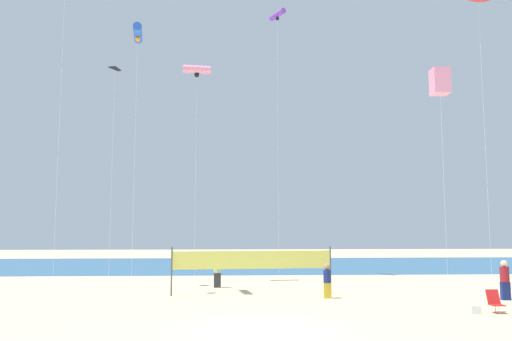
# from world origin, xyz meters

# --- Properties ---
(ground_plane) EXTENTS (120.00, 120.00, 0.00)m
(ground_plane) POSITION_xyz_m (0.00, 0.00, 0.00)
(ground_plane) COLOR beige
(ocean_band) EXTENTS (120.00, 20.00, 0.01)m
(ocean_band) POSITION_xyz_m (0.00, 29.25, 0.00)
(ocean_band) COLOR #28608C
(ocean_band) RESTS_ON ground
(beachgoer_sage_shirt) EXTENTS (0.41, 0.41, 1.80)m
(beachgoer_sage_shirt) POSITION_xyz_m (-1.80, 12.21, 0.96)
(beachgoer_sage_shirt) COLOR #2D2D33
(beachgoer_sage_shirt) RESTS_ON ground
(beachgoer_navy_shirt) EXTENTS (0.37, 0.37, 1.61)m
(beachgoer_navy_shirt) POSITION_xyz_m (3.58, 7.62, 0.86)
(beachgoer_navy_shirt) COLOR gold
(beachgoer_navy_shirt) RESTS_ON ground
(beachgoer_maroon_shirt) EXTENTS (0.42, 0.42, 1.84)m
(beachgoer_maroon_shirt) POSITION_xyz_m (11.78, 6.65, 0.98)
(beachgoer_maroon_shirt) COLOR navy
(beachgoer_maroon_shirt) RESTS_ON ground
(folding_beach_chair) EXTENTS (0.52, 0.65, 0.89)m
(folding_beach_chair) POSITION_xyz_m (9.49, 3.23, 0.47)
(folding_beach_chair) COLOR red
(folding_beach_chair) RESTS_ON ground
(volleyball_net) EXTENTS (8.15, 0.81, 2.40)m
(volleyball_net) POSITION_xyz_m (0.06, 9.12, 1.64)
(volleyball_net) COLOR #4C4C51
(volleyball_net) RESTS_ON ground
(beach_handbag) EXTENTS (0.40, 0.20, 0.32)m
(beach_handbag) POSITION_xyz_m (8.55, 2.96, 0.16)
(beach_handbag) COLOR white
(beach_handbag) RESTS_ON ground
(kite_violet_tube) EXTENTS (1.12, 1.66, 18.83)m
(kite_violet_tube) POSITION_xyz_m (2.21, 18.28, 18.53)
(kite_violet_tube) COLOR silver
(kite_violet_tube) RESTS_ON ground
(kite_pink_tube) EXTENTS (1.83, 0.74, 13.73)m
(kite_pink_tube) POSITION_xyz_m (-3.31, 15.08, 13.42)
(kite_pink_tube) COLOR silver
(kite_pink_tube) RESTS_ON ground
(kite_black_diamond) EXTENTS (0.98, 0.98, 12.93)m
(kite_black_diamond) POSITION_xyz_m (-7.86, 12.34, 12.54)
(kite_black_diamond) COLOR silver
(kite_black_diamond) RESTS_ON ground
(kite_pink_box) EXTENTS (0.82, 0.82, 11.13)m
(kite_pink_box) POSITION_xyz_m (9.15, 6.88, 10.48)
(kite_pink_box) COLOR silver
(kite_pink_box) RESTS_ON ground
(kite_blue_tube) EXTENTS (0.74, 2.04, 13.81)m
(kite_blue_tube) POSITION_xyz_m (-6.03, 9.26, 13.54)
(kite_blue_tube) COLOR silver
(kite_blue_tube) RESTS_ON ground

